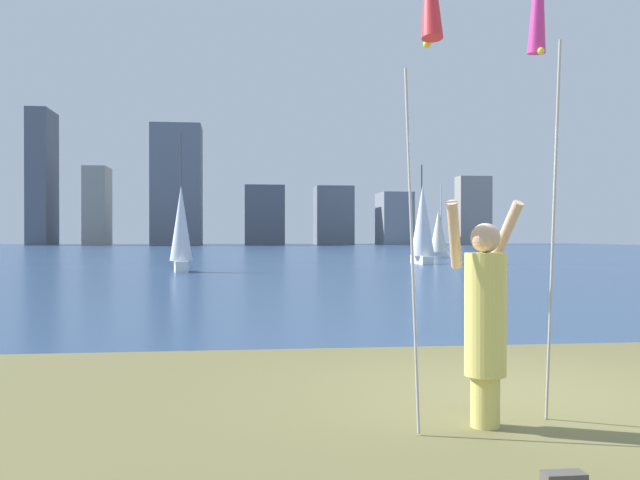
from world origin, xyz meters
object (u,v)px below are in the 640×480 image
sailboat_2 (422,224)px  sailboat_3 (181,229)px  sailboat_0 (439,234)px  person (485,315)px

sailboat_2 → sailboat_3: (-12.45, -6.99, -0.34)m
sailboat_0 → sailboat_3: 23.40m
person → sailboat_0: (11.80, 41.36, 0.70)m
sailboat_0 → sailboat_2: bearing=-111.3°
person → sailboat_2: size_ratio=0.34×
person → sailboat_0: sailboat_0 is taller
sailboat_3 → sailboat_2: bearing=29.3°
person → sailboat_3: (-4.48, 24.54, 0.92)m
sailboat_2 → sailboat_3: size_ratio=0.92×
sailboat_0 → sailboat_2: (-3.82, -9.83, 0.56)m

